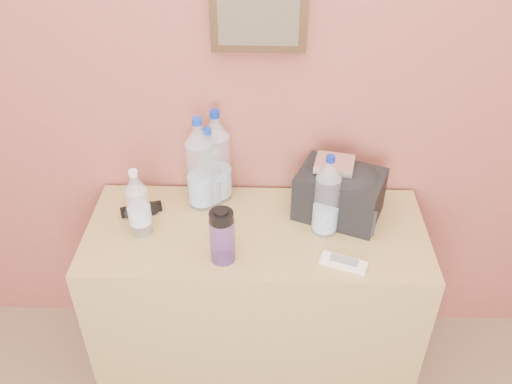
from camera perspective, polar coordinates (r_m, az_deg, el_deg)
picture_frame at (r=1.74m, az=0.27°, el=18.40°), size 0.30×0.03×0.25m
dresser at (r=2.12m, az=0.02°, el=-11.52°), size 1.17×0.49×0.73m
pet_large_a at (r=1.92m, az=-4.94°, el=2.26°), size 0.08×0.08×0.30m
pet_large_b at (r=1.90m, az=-5.88°, el=2.53°), size 0.10×0.10×0.35m
pet_large_c at (r=1.93m, az=-4.14°, el=3.32°), size 0.10×0.10×0.35m
pet_large_d at (r=1.79m, az=7.45°, el=-0.76°), size 0.08×0.08×0.30m
pet_small at (r=1.83m, az=-12.27°, el=-1.48°), size 0.07×0.07×0.25m
nalgene_bottle at (r=1.70m, az=-3.58°, el=-4.60°), size 0.08×0.08×0.20m
sunglasses at (r=1.96m, az=-11.98°, el=-1.80°), size 0.15×0.10×0.04m
ac_remote at (r=1.75m, az=9.22°, el=-7.38°), size 0.15×0.09×0.02m
toiletry_bag at (r=1.90m, az=8.80°, el=0.04°), size 0.34×0.29×0.19m
foil_packet at (r=1.84m, az=8.27°, el=2.93°), size 0.15×0.13×0.03m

